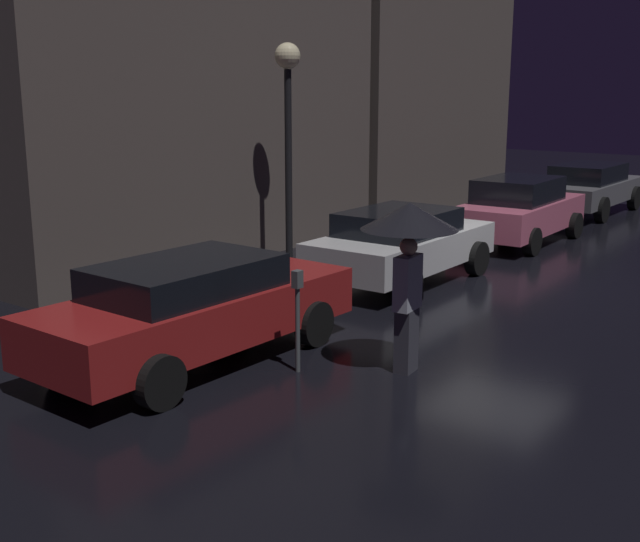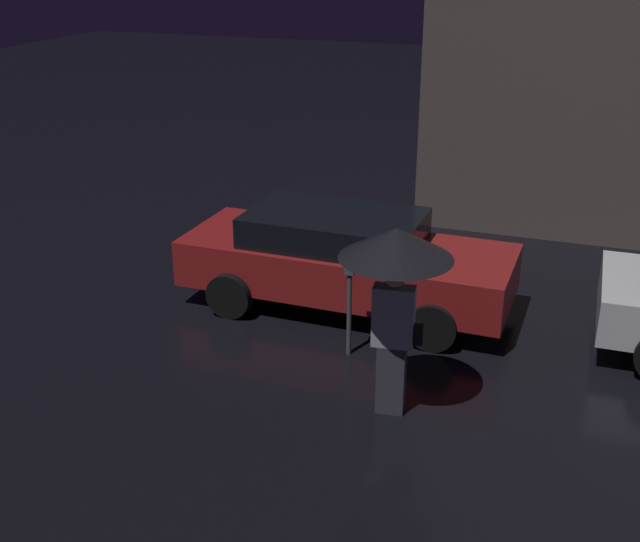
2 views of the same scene
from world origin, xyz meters
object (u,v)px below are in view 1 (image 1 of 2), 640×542
parked_car_red (195,307)px  pedestrian_with_umbrella (409,235)px  parked_car_grey (589,187)px  parking_meter (298,310)px  parked_car_pink (519,209)px  parked_car_white (402,243)px  street_lamp_near (288,100)px

parked_car_red → pedestrian_with_umbrella: pedestrian_with_umbrella is taller
parked_car_grey → parking_meter: size_ratio=3.51×
parked_car_pink → parked_car_grey: bearing=0.5°
parked_car_pink → pedestrian_with_umbrella: (-8.97, -2.40, 0.99)m
parked_car_red → parked_car_white: bearing=3.0°
pedestrian_with_umbrella → parking_meter: size_ratio=1.64×
parked_car_white → parked_car_grey: bearing=-0.6°
parked_car_pink → parked_car_white: bearing=176.2°
parked_car_white → pedestrian_with_umbrella: 4.94m
street_lamp_near → parked_car_pink: bearing=-27.7°
parked_car_white → parked_car_grey: 10.18m
parked_car_red → parked_car_pink: bearing=1.1°
parked_car_white → pedestrian_with_umbrella: (-4.08, -2.57, 1.04)m
pedestrian_with_umbrella → parking_meter: pedestrian_with_umbrella is taller
parked_car_red → parking_meter: bearing=-68.2°
parked_car_pink → street_lamp_near: bearing=150.5°
parked_car_red → parked_car_grey: size_ratio=0.99×
pedestrian_with_umbrella → parked_car_red: bearing=112.8°
parked_car_red → pedestrian_with_umbrella: size_ratio=2.13×
pedestrian_with_umbrella → parking_meter: 1.66m
parked_car_white → parked_car_pink: size_ratio=1.00×
parked_car_red → street_lamp_near: 6.38m
pedestrian_with_umbrella → street_lamp_near: street_lamp_near is taller
parked_car_red → parked_car_white: (5.41, 0.18, -0.02)m
parked_car_white → street_lamp_near: street_lamp_near is taller
parked_car_red → parked_car_pink: size_ratio=1.11×
parked_car_red → street_lamp_near: (5.21, 2.68, 2.53)m
parked_car_grey → street_lamp_near: street_lamp_near is taller
parked_car_white → parked_car_grey: parked_car_grey is taller
parked_car_red → parked_car_grey: 15.59m
pedestrian_with_umbrella → street_lamp_near: (3.88, 5.08, 1.51)m
parking_meter → street_lamp_near: 6.65m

